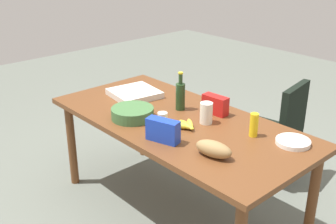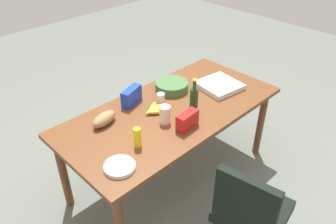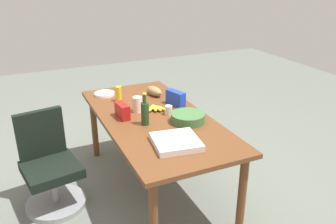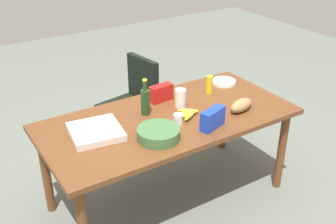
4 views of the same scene
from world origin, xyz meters
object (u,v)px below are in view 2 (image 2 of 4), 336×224
(mayo_jar, at_px, (165,115))
(paper_cup, at_px, (161,98))
(office_chair, at_px, (249,221))
(salad_bowl, at_px, (172,86))
(pizza_box, at_px, (219,85))
(paper_plate_stack, at_px, (120,167))
(chip_bag_red, at_px, (187,121))
(mustard_bottle, at_px, (138,138))
(chip_bag_blue, at_px, (131,96))
(banana_bunch, at_px, (154,110))
(bread_loaf, at_px, (104,119))
(conference_table, at_px, (172,117))
(wine_bottle, at_px, (194,98))

(mayo_jar, height_order, paper_cup, mayo_jar)
(office_chair, bearing_deg, salad_bowl, 71.63)
(salad_bowl, height_order, pizza_box, salad_bowl)
(paper_plate_stack, height_order, chip_bag_red, chip_bag_red)
(mustard_bottle, bearing_deg, chip_bag_blue, 54.94)
(banana_bunch, bearing_deg, pizza_box, -10.02)
(bread_loaf, xyz_separation_m, mustard_bottle, (0.01, -0.41, 0.03))
(chip_bag_red, bearing_deg, chip_bag_blue, 98.03)
(conference_table, bearing_deg, banana_bunch, 153.14)
(salad_bowl, xyz_separation_m, chip_bag_blue, (-0.42, 0.08, 0.03))
(office_chair, xyz_separation_m, salad_bowl, (0.41, 1.22, 0.50))
(chip_bag_blue, bearing_deg, chip_bag_red, -81.97)
(paper_plate_stack, bearing_deg, wine_bottle, 8.41)
(conference_table, xyz_separation_m, pizza_box, (0.59, -0.06, 0.11))
(mustard_bottle, xyz_separation_m, banana_bunch, (0.39, 0.25, -0.06))
(office_chair, distance_m, chip_bag_red, 0.88)
(office_chair, distance_m, bread_loaf, 1.37)
(office_chair, height_order, wine_bottle, wine_bottle)
(paper_cup, xyz_separation_m, chip_bag_blue, (-0.20, 0.17, 0.03))
(paper_plate_stack, height_order, paper_cup, paper_cup)
(conference_table, relative_size, paper_cup, 22.31)
(wine_bottle, height_order, chip_bag_blue, wine_bottle)
(office_chair, height_order, banana_bunch, office_chair)
(mustard_bottle, xyz_separation_m, chip_bag_red, (0.43, -0.10, -0.01))
(banana_bunch, bearing_deg, conference_table, -26.86)
(bread_loaf, bearing_deg, chip_bag_blue, 13.83)
(paper_plate_stack, xyz_separation_m, banana_bunch, (0.64, 0.35, 0.01))
(chip_bag_red, relative_size, chip_bag_blue, 0.91)
(conference_table, distance_m, chip_bag_red, 0.34)
(wine_bottle, relative_size, paper_cup, 3.32)
(salad_bowl, xyz_separation_m, mayo_jar, (-0.42, -0.34, 0.04))
(wine_bottle, height_order, mustard_bottle, wine_bottle)
(conference_table, distance_m, paper_plate_stack, 0.83)
(bread_loaf, bearing_deg, conference_table, -22.27)
(pizza_box, bearing_deg, chip_bag_blue, 162.72)
(mustard_bottle, xyz_separation_m, chip_bag_blue, (0.35, 0.49, -0.01))
(paper_plate_stack, xyz_separation_m, chip_bag_blue, (0.59, 0.59, 0.06))
(conference_table, distance_m, pizza_box, 0.60)
(paper_plate_stack, bearing_deg, salad_bowl, 26.70)
(wine_bottle, xyz_separation_m, mustard_bottle, (-0.66, -0.04, -0.03))
(banana_bunch, bearing_deg, office_chair, -91.51)
(salad_bowl, relative_size, chip_bag_red, 1.55)
(conference_table, distance_m, mayo_jar, 0.26)
(mayo_jar, height_order, pizza_box, mayo_jar)
(office_chair, relative_size, paper_plate_stack, 4.11)
(conference_table, xyz_separation_m, chip_bag_red, (-0.11, -0.28, 0.15))
(bread_loaf, bearing_deg, mustard_bottle, -88.18)
(office_chair, bearing_deg, mustard_bottle, 114.45)
(salad_bowl, bearing_deg, chip_bag_blue, 169.57)
(wine_bottle, distance_m, paper_plate_stack, 0.92)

